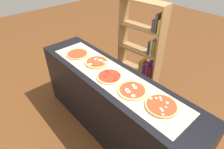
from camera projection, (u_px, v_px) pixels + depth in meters
name	position (u px, v px, depth m)	size (l,w,h in m)	color
ground_plane	(112.00, 128.00, 2.67)	(12.00, 12.00, 0.00)	brown
counter	(112.00, 105.00, 2.40)	(2.33, 0.57, 0.93)	black
parchment_paper	(112.00, 76.00, 2.12)	(1.89, 0.42, 0.00)	beige
pizza_plain_0	(77.00, 54.00, 2.50)	(0.29, 0.29, 0.02)	#DBB26B
pizza_mozzarella_1	(97.00, 62.00, 2.34)	(0.30, 0.30, 0.03)	tan
pizza_pepperoni_2	(109.00, 76.00, 2.10)	(0.29, 0.29, 0.02)	#E5C17F
pizza_mozzarella_3	(132.00, 90.00, 1.91)	(0.31, 0.31, 0.02)	#DBB26B
pizza_mushroom_4	(161.00, 106.00, 1.73)	(0.31, 0.31, 0.03)	tan
bookshelf	(144.00, 56.00, 2.96)	(0.73, 0.31, 1.52)	#A87A47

